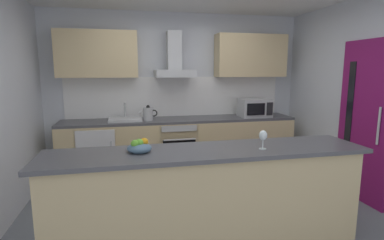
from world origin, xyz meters
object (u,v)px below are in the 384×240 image
sink (125,119)px  microwave (255,108)px  fruit_bowl (139,147)px  oven (176,146)px  range_hood (174,63)px  refrigerator (98,152)px  wine_glass (263,136)px  kettle (148,114)px

sink → microwave: bearing=-1.1°
microwave → fruit_bowl: microwave is taller
oven → range_hood: (0.00, 0.13, 1.33)m
sink → fruit_bowl: sink is taller
refrigerator → sink: sink is taller
refrigerator → microwave: (2.55, -0.03, 0.62)m
oven → sink: size_ratio=1.60×
sink → wine_glass: 2.51m
range_hood → fruit_bowl: range_hood is taller
range_hood → fruit_bowl: bearing=-107.2°
sink → wine_glass: (1.26, -2.17, 0.14)m
kettle → wine_glass: 2.31m
kettle → range_hood: bearing=20.2°
sink → refrigerator: bearing=-178.2°
oven → microwave: bearing=-1.2°
fruit_bowl → oven: bearing=71.8°
refrigerator → range_hood: bearing=6.2°
microwave → wine_glass: size_ratio=2.81×
refrigerator → sink: bearing=1.8°
oven → wine_glass: bearing=-77.8°
microwave → kettle: bearing=-179.8°
kettle → wine_glass: bearing=-66.8°
refrigerator → wine_glass: (1.69, -2.15, 0.64)m
oven → refrigerator: 1.22m
oven → sink: sink is taller
refrigerator → range_hood: 1.83m
kettle → sink: bearing=172.7°
refrigerator → fruit_bowl: fruit_bowl is taller
refrigerator → wine_glass: bearing=-51.9°
wine_glass → fruit_bowl: size_ratio=0.81×
microwave → range_hood: range_hood is taller
refrigerator → oven: bearing=0.1°
wine_glass → oven: bearing=102.2°
fruit_bowl → refrigerator: bearing=105.5°
sink → range_hood: (0.79, 0.12, 0.86)m
microwave → fruit_bowl: 2.81m
fruit_bowl → sink: bearing=93.7°
microwave → kettle: (-1.77, -0.01, -0.04)m
oven → microwave: 1.45m
refrigerator → microwave: size_ratio=1.70×
sink → kettle: sink is taller
sink → oven: bearing=-0.8°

